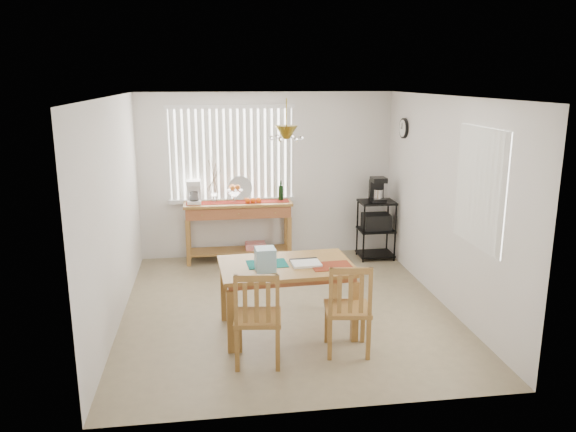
{
  "coord_description": "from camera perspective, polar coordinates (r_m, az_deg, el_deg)",
  "views": [
    {
      "loc": [
        -0.9,
        -6.49,
        2.8
      ],
      "look_at": [
        0.1,
        0.55,
        1.05
      ],
      "focal_mm": 35.0,
      "sensor_mm": 36.0,
      "label": 1
    }
  ],
  "objects": [
    {
      "name": "cart_items",
      "position": [
        8.86,
        9.06,
        2.64
      ],
      "size": [
        0.22,
        0.26,
        0.38
      ],
      "color": "black",
      "rests_on": "wire_cart"
    },
    {
      "name": "chair_right",
      "position": [
        5.89,
        6.11,
        -9.39
      ],
      "size": [
        0.51,
        0.51,
        0.99
      ],
      "color": "#9F7136",
      "rests_on": "ground"
    },
    {
      "name": "table_items",
      "position": [
        6.09,
        -1.26,
        -4.55
      ],
      "size": [
        1.15,
        0.51,
        0.25
      ],
      "color": "#136F69",
      "rests_on": "dining_table"
    },
    {
      "name": "dining_table",
      "position": [
        6.29,
        -0.15,
        -5.71
      ],
      "size": [
        1.52,
        1.03,
        0.79
      ],
      "color": "#9F7136",
      "rests_on": "ground"
    },
    {
      "name": "room_shell",
      "position": [
        6.66,
        -0.18,
        4.24
      ],
      "size": [
        4.2,
        4.7,
        2.7
      ],
      "color": "white",
      "rests_on": "ground"
    },
    {
      "name": "wire_cart",
      "position": [
        8.97,
        8.95,
        -0.8
      ],
      "size": [
        0.55,
        0.44,
        0.93
      ],
      "color": "black",
      "rests_on": "ground"
    },
    {
      "name": "ground",
      "position": [
        7.13,
        -0.18,
        -9.34
      ],
      "size": [
        4.0,
        4.5,
        0.01
      ],
      "primitive_type": "cube",
      "color": "gray"
    },
    {
      "name": "sideboard_items",
      "position": [
        8.68,
        -6.93,
        2.29
      ],
      "size": [
        1.58,
        0.4,
        0.72
      ],
      "color": "maroon",
      "rests_on": "sideboard"
    },
    {
      "name": "sideboard",
      "position": [
        8.76,
        -5.01,
        -0.09
      ],
      "size": [
        1.66,
        0.47,
        0.94
      ],
      "color": "#9F7136",
      "rests_on": "ground"
    },
    {
      "name": "chair_left",
      "position": [
        5.65,
        -3.1,
        -10.32
      ],
      "size": [
        0.52,
        0.52,
        1.0
      ],
      "color": "#9F7136",
      "rests_on": "ground"
    }
  ]
}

